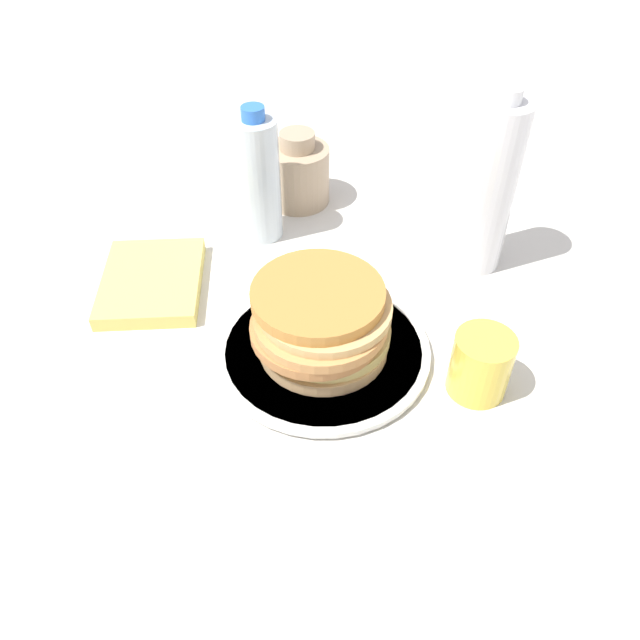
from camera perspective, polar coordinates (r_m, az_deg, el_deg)
name	(u,v)px	position (r m, az deg, el deg)	size (l,w,h in m)	color
ground_plane	(332,343)	(0.75, 1.06, -2.13)	(4.00, 4.00, 0.00)	silver
plate	(320,349)	(0.74, 0.00, -2.66)	(0.25, 0.25, 0.01)	silver
pancake_stack	(321,321)	(0.70, 0.06, -0.13)	(0.16, 0.16, 0.08)	tan
juice_glass	(481,365)	(0.70, 14.48, -3.98)	(0.07, 0.07, 0.08)	yellow
cream_jug	(298,173)	(0.97, -2.02, 13.32)	(0.10, 0.10, 0.11)	tan
water_bottle_near	(258,179)	(0.88, -5.69, 12.71)	(0.06, 0.06, 0.19)	silver
water_bottle_mid	(488,188)	(0.83, 15.07, 11.62)	(0.07, 0.07, 0.25)	white
napkin	(152,282)	(0.85, -15.11, 3.40)	(0.20, 0.19, 0.02)	#E5D166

